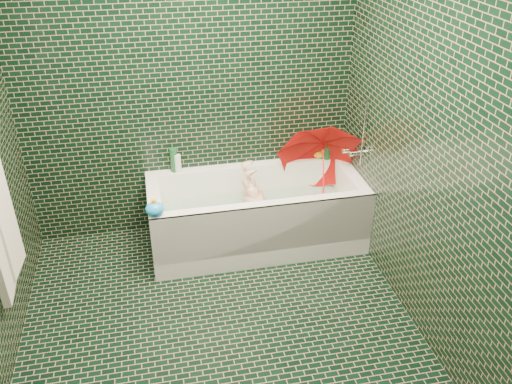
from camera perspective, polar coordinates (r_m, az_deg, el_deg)
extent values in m
plane|color=black|center=(3.72, -3.61, -14.85)|extent=(2.80, 2.80, 0.00)
plane|color=black|center=(4.26, -7.12, 11.03)|extent=(2.80, 0.00, 2.80)
plane|color=black|center=(1.86, 2.09, -17.46)|extent=(2.80, 0.00, 2.80)
plane|color=black|center=(3.37, 18.10, 4.48)|extent=(0.00, 2.80, 2.80)
cube|color=white|center=(4.51, 0.00, -4.30)|extent=(1.70, 0.75, 0.15)
cube|color=white|center=(4.64, -0.83, 0.73)|extent=(1.70, 0.10, 0.40)
cube|color=white|center=(4.10, 0.95, -3.64)|extent=(1.70, 0.10, 0.40)
cube|color=white|center=(4.57, 9.85, -0.21)|extent=(0.10, 0.55, 0.40)
cube|color=white|center=(4.29, -10.51, -2.46)|extent=(0.10, 0.55, 0.40)
cube|color=white|center=(4.11, 1.07, -4.82)|extent=(1.70, 0.02, 0.55)
cube|color=green|center=(4.47, 0.00, -3.45)|extent=(1.35, 0.47, 0.01)
cube|color=silver|center=(4.39, 0.00, -1.88)|extent=(1.48, 0.53, 0.00)
cylinder|color=silver|center=(4.41, 10.64, 4.09)|extent=(0.14, 0.05, 0.05)
cylinder|color=silver|center=(4.43, 9.40, 4.35)|extent=(0.05, 0.04, 0.04)
cylinder|color=silver|center=(4.23, 11.29, 6.17)|extent=(0.01, 0.01, 0.55)
imported|color=#E6AE8F|center=(4.35, 0.40, -2.02)|extent=(0.87, 0.36, 0.38)
imported|color=red|center=(4.39, 7.11, 2.38)|extent=(1.04, 1.07, 1.00)
imported|color=white|center=(4.70, 7.43, 3.65)|extent=(0.12, 0.12, 0.27)
imported|color=#571F76|center=(4.70, 8.14, 3.57)|extent=(0.10, 0.10, 0.18)
imported|color=#164E24|center=(4.67, 7.42, 3.48)|extent=(0.14, 0.14, 0.17)
cylinder|color=#164E24|center=(4.63, 7.53, 4.71)|extent=(0.06, 0.06, 0.22)
cylinder|color=silver|center=(4.71, 8.47, 4.74)|extent=(0.06, 0.06, 0.17)
cylinder|color=#164E24|center=(4.44, -8.65, 3.34)|extent=(0.08, 0.08, 0.20)
cylinder|color=white|center=(4.43, -8.22, 2.97)|extent=(0.07, 0.07, 0.15)
ellipsoid|color=#F7AB19|center=(4.66, 6.62, 3.98)|extent=(0.12, 0.11, 0.07)
sphere|color=#F7AB19|center=(4.64, 7.10, 4.40)|extent=(0.05, 0.05, 0.05)
cone|color=orange|center=(4.64, 7.40, 4.34)|extent=(0.03, 0.03, 0.02)
ellipsoid|color=#1A92EA|center=(3.89, -10.61, -1.77)|extent=(0.15, 0.12, 0.10)
cylinder|color=#F7AB19|center=(3.86, -10.70, -1.01)|extent=(0.03, 0.03, 0.04)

